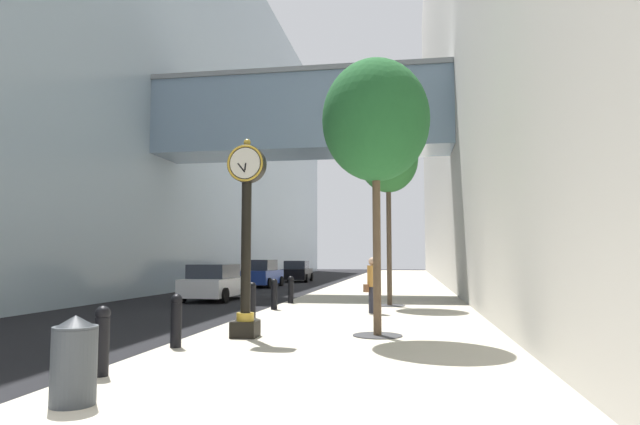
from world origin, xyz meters
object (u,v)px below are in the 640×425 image
(bollard_second, at_px, (176,319))
(bollard_fifth, at_px, (274,293))
(street_tree_mid_near, at_px, (388,160))
(car_blue_near, at_px, (261,274))
(street_tree_near, at_px, (376,121))
(trash_bin, at_px, (74,359))
(street_clock, at_px, (246,227))
(car_black_far, at_px, (297,271))
(bollard_nearest, at_px, (102,339))
(pedestrian_walking, at_px, (372,284))
(bollard_fourth, at_px, (252,299))
(bollard_sixth, at_px, (291,289))
(car_white_mid, at_px, (215,283))

(bollard_second, bearing_deg, bollard_fifth, 90.00)
(street_tree_mid_near, height_order, car_blue_near, street_tree_mid_near)
(street_tree_near, bearing_deg, street_tree_mid_near, 90.00)
(trash_bin, height_order, car_blue_near, car_blue_near)
(trash_bin, bearing_deg, street_clock, 86.14)
(street_tree_near, relative_size, car_black_far, 1.49)
(street_tree_mid_near, bearing_deg, bollard_nearest, -106.88)
(bollard_fifth, bearing_deg, street_clock, -81.59)
(street_clock, height_order, bollard_nearest, street_clock)
(bollard_nearest, distance_m, bollard_second, 2.59)
(street_clock, relative_size, pedestrian_walking, 2.53)
(bollard_nearest, distance_m, street_tree_near, 7.46)
(street_tree_mid_near, xyz_separation_m, car_black_far, (-7.88, 21.51, -4.68))
(bollard_second, xyz_separation_m, bollard_fourth, (0.00, 5.18, 0.00))
(trash_bin, bearing_deg, car_blue_near, 100.98)
(bollard_second, xyz_separation_m, street_tree_mid_near, (3.77, 9.84, 4.79))
(trash_bin, relative_size, car_blue_near, 0.26)
(car_blue_near, xyz_separation_m, car_black_far, (0.70, 7.82, -0.04))
(bollard_fourth, bearing_deg, bollard_second, -90.00)
(bollard_second, relative_size, car_black_far, 0.24)
(street_tree_near, bearing_deg, trash_bin, -117.18)
(bollard_nearest, bearing_deg, car_black_far, 96.90)
(street_clock, bearing_deg, car_black_far, 99.58)
(bollard_second, relative_size, car_blue_near, 0.25)
(pedestrian_walking, bearing_deg, bollard_sixth, 135.21)
(street_tree_mid_near, distance_m, car_white_mid, 9.48)
(bollard_nearest, height_order, street_tree_mid_near, street_tree_mid_near)
(bollard_fourth, xyz_separation_m, car_blue_near, (-4.81, 18.34, 0.16))
(street_tree_near, xyz_separation_m, car_blue_near, (-8.58, 21.34, -4.16))
(bollard_nearest, relative_size, car_white_mid, 0.25)
(bollard_nearest, xyz_separation_m, bollard_second, (0.00, 2.59, 0.00))
(bollard_nearest, distance_m, bollard_sixth, 12.96)
(bollard_nearest, bearing_deg, street_tree_near, 51.72)
(car_blue_near, bearing_deg, bollard_second, -78.45)
(bollard_fifth, bearing_deg, bollard_fourth, -90.00)
(bollard_fourth, height_order, bollard_fifth, same)
(street_tree_near, relative_size, pedestrian_walking, 3.62)
(bollard_nearest, xyz_separation_m, bollard_fifth, (0.00, 10.37, 0.00))
(bollard_sixth, bearing_deg, street_clock, -84.03)
(street_clock, xyz_separation_m, bollard_nearest, (-0.93, -4.10, -1.87))
(bollard_fourth, bearing_deg, street_tree_near, -38.48)
(bollard_fifth, xyz_separation_m, car_blue_near, (-4.81, 15.75, 0.16))
(street_tree_mid_near, relative_size, car_black_far, 1.57)
(bollard_fourth, bearing_deg, trash_bin, -86.62)
(bollard_sixth, xyz_separation_m, car_black_far, (-4.11, 20.98, 0.11))
(car_black_far, bearing_deg, car_blue_near, -95.12)
(street_tree_near, bearing_deg, bollard_fourth, 141.52)
(bollard_second, relative_size, trash_bin, 0.98)
(bollard_fourth, relative_size, bollard_sixth, 1.00)
(bollard_sixth, height_order, street_tree_near, street_tree_near)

